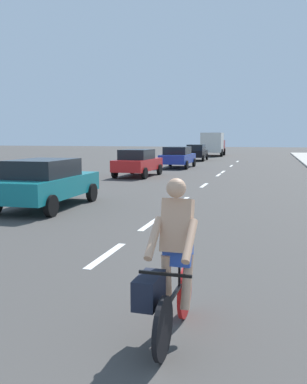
{
  "coord_description": "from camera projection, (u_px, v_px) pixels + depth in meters",
  "views": [
    {
      "loc": [
        2.99,
        0.62,
        2.26
      ],
      "look_at": [
        0.6,
        9.09,
        1.1
      ],
      "focal_mm": 38.79,
      "sensor_mm": 36.0,
      "label": 1
    }
  ],
  "objects": [
    {
      "name": "parked_car_blue",
      "position": [
        178.0,
        157.0,
        30.86
      ],
      "size": [
        2.09,
        4.52,
        1.57
      ],
      "rotation": [
        0.0,
        0.0,
        0.0
      ],
      "color": "#1E389E",
      "rests_on": "ground"
    },
    {
      "name": "parked_car_black",
      "position": [
        196.0,
        152.0,
        40.35
      ],
      "size": [
        1.96,
        4.14,
        1.57
      ],
      "rotation": [
        0.0,
        0.0,
        0.02
      ],
      "color": "black",
      "rests_on": "ground"
    },
    {
      "name": "lane_stripe_9",
      "position": [
        237.0,
        161.0,
        39.07
      ],
      "size": [
        0.16,
        1.8,
        0.01
      ],
      "primitive_type": "cube",
      "color": "white",
      "rests_on": "ground"
    },
    {
      "name": "lane_stripe_8",
      "position": [
        231.0,
        166.0,
        33.04
      ],
      "size": [
        0.16,
        1.8,
        0.01
      ],
      "primitive_type": "cube",
      "color": "white",
      "rests_on": "ground"
    },
    {
      "name": "ground_plane",
      "position": [
        204.0,
        186.0,
        19.6
      ],
      "size": [
        160.0,
        160.0,
        0.0
      ],
      "primitive_type": "plane",
      "color": "#423F3D"
    },
    {
      "name": "parked_car_red",
      "position": [
        138.0,
        162.0,
        24.03
      ],
      "size": [
        2.03,
        4.24,
        1.57
      ],
      "rotation": [
        0.0,
        0.0,
        -0.03
      ],
      "color": "red",
      "rests_on": "ground"
    },
    {
      "name": "lane_stripe_2",
      "position": [
        106.0,
        255.0,
        8.01
      ],
      "size": [
        0.16,
        1.8,
        0.01
      ],
      "primitive_type": "cube",
      "color": "white",
      "rests_on": "ground"
    },
    {
      "name": "lane_stripe_3",
      "position": [
        150.0,
        224.0,
        10.93
      ],
      "size": [
        0.16,
        1.8,
        0.01
      ],
      "primitive_type": "cube",
      "color": "white",
      "rests_on": "ground"
    },
    {
      "name": "lane_stripe_5",
      "position": [
        204.0,
        185.0,
        19.66
      ],
      "size": [
        0.16,
        1.8,
        0.01
      ],
      "primitive_type": "cube",
      "color": "white",
      "rests_on": "ground"
    },
    {
      "name": "lane_stripe_7",
      "position": [
        223.0,
        172.0,
        27.3
      ],
      "size": [
        0.16,
        1.8,
        0.01
      ],
      "primitive_type": "cube",
      "color": "white",
      "rests_on": "ground"
    },
    {
      "name": "parked_car_teal",
      "position": [
        46.0,
        182.0,
        13.36
      ],
      "size": [
        2.12,
        4.44,
        1.57
      ],
      "rotation": [
        0.0,
        0.0,
        0.03
      ],
      "color": "#14727A",
      "rests_on": "ground"
    },
    {
      "name": "delivery_truck",
      "position": [
        213.0,
        144.0,
        50.51
      ],
      "size": [
        2.82,
        6.31,
        2.8
      ],
      "rotation": [
        0.0,
        0.0,
        0.03
      ],
      "color": "maroon",
      "rests_on": "ground"
    },
    {
      "name": "lane_stripe_6",
      "position": [
        219.0,
        175.0,
        25.07
      ],
      "size": [
        0.16,
        1.8,
        0.01
      ],
      "primitive_type": "cube",
      "color": "white",
      "rests_on": "ground"
    },
    {
      "name": "lane_stripe_4",
      "position": [
        183.0,
        201.0,
        14.91
      ],
      "size": [
        0.16,
        1.8,
        0.01
      ],
      "primitive_type": "cube",
      "color": "white",
      "rests_on": "ground"
    },
    {
      "name": "cyclist",
      "position": [
        170.0,
        266.0,
        4.64
      ],
      "size": [
        0.62,
        1.71,
        1.82
      ],
      "rotation": [
        0.0,
        0.0,
        3.13
      ],
      "color": "black",
      "rests_on": "ground"
    }
  ]
}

